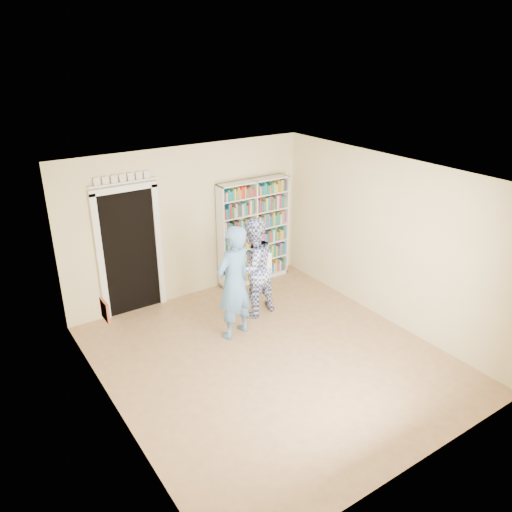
% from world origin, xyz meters
% --- Properties ---
extents(floor, '(5.00, 5.00, 0.00)m').
position_xyz_m(floor, '(0.00, 0.00, 0.00)').
color(floor, '#966948').
rests_on(floor, ground).
extents(ceiling, '(5.00, 5.00, 0.00)m').
position_xyz_m(ceiling, '(0.00, 0.00, 2.70)').
color(ceiling, white).
rests_on(ceiling, wall_back).
extents(wall_back, '(4.50, 0.00, 4.50)m').
position_xyz_m(wall_back, '(0.00, 2.50, 1.35)').
color(wall_back, beige).
rests_on(wall_back, floor).
extents(wall_left, '(0.00, 5.00, 5.00)m').
position_xyz_m(wall_left, '(-2.25, 0.00, 1.35)').
color(wall_left, beige).
rests_on(wall_left, floor).
extents(wall_right, '(0.00, 5.00, 5.00)m').
position_xyz_m(wall_right, '(2.25, 0.00, 1.35)').
color(wall_right, beige).
rests_on(wall_right, floor).
extents(bookshelf, '(1.43, 0.27, 1.97)m').
position_xyz_m(bookshelf, '(1.24, 2.34, 1.00)').
color(bookshelf, white).
rests_on(bookshelf, floor).
extents(doorway, '(1.10, 0.08, 2.43)m').
position_xyz_m(doorway, '(-1.10, 2.48, 1.18)').
color(doorway, black).
rests_on(doorway, floor).
extents(wall_art, '(0.03, 0.25, 0.25)m').
position_xyz_m(wall_art, '(-2.23, 0.20, 1.40)').
color(wall_art, brown).
rests_on(wall_art, wall_left).
extents(man_blue, '(0.75, 0.58, 1.81)m').
position_xyz_m(man_blue, '(-0.10, 0.85, 0.91)').
color(man_blue, '#5180B4').
rests_on(man_blue, floor).
extents(man_plaid, '(0.91, 0.76, 1.70)m').
position_xyz_m(man_plaid, '(0.51, 1.26, 0.85)').
color(man_plaid, '#2E3F8C').
rests_on(man_plaid, floor).
extents(paper_sheet, '(0.21, 0.04, 0.29)m').
position_xyz_m(paper_sheet, '(0.63, 1.06, 0.98)').
color(paper_sheet, white).
rests_on(paper_sheet, man_plaid).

